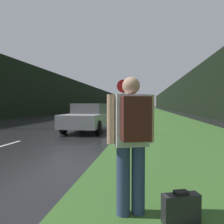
% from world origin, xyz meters
% --- Properties ---
extents(grass_verge, '(6.00, 240.00, 0.02)m').
position_xyz_m(grass_verge, '(6.67, 40.00, 0.01)').
color(grass_verge, '#386028').
rests_on(grass_verge, ground_plane).
extents(lane_stripe_c, '(0.12, 3.00, 0.01)m').
position_xyz_m(lane_stripe_c, '(0.00, 12.04, 0.00)').
color(lane_stripe_c, silver).
rests_on(lane_stripe_c, ground_plane).
extents(lane_stripe_d, '(0.12, 3.00, 0.01)m').
position_xyz_m(lane_stripe_d, '(0.00, 19.04, 0.00)').
color(lane_stripe_d, silver).
rests_on(lane_stripe_d, ground_plane).
extents(lane_stripe_e, '(0.12, 3.00, 0.01)m').
position_xyz_m(lane_stripe_e, '(0.00, 26.04, 0.00)').
color(lane_stripe_e, silver).
rests_on(lane_stripe_e, ground_plane).
extents(lane_stripe_f, '(0.12, 3.00, 0.01)m').
position_xyz_m(lane_stripe_f, '(0.00, 33.04, 0.00)').
color(lane_stripe_f, silver).
rests_on(lane_stripe_f, ground_plane).
extents(treeline_far_side, '(2.00, 140.00, 6.35)m').
position_xyz_m(treeline_far_side, '(-9.67, 50.00, 3.18)').
color(treeline_far_side, black).
rests_on(treeline_far_side, ground_plane).
extents(treeline_near_side, '(2.00, 140.00, 6.53)m').
position_xyz_m(treeline_near_side, '(12.67, 50.00, 3.27)').
color(treeline_near_side, black).
rests_on(treeline_near_side, ground_plane).
extents(stop_sign, '(0.62, 0.07, 2.65)m').
position_xyz_m(stop_sign, '(3.91, 8.80, 1.59)').
color(stop_sign, slate).
rests_on(stop_sign, ground_plane).
extents(hitchhiker_with_backpack, '(0.59, 0.52, 1.80)m').
position_xyz_m(hitchhiker_with_backpack, '(4.75, 1.85, 1.03)').
color(hitchhiker_with_backpack, navy).
rests_on(hitchhiker_with_backpack, ground_plane).
extents(suitcase, '(0.47, 0.28, 0.41)m').
position_xyz_m(suitcase, '(5.35, 1.78, 0.19)').
color(suitcase, '#232326').
rests_on(suitcase, ground_plane).
extents(car_passing_near, '(1.96, 4.71, 1.52)m').
position_xyz_m(car_passing_near, '(1.84, 10.18, 0.76)').
color(car_passing_near, '#9E9EA3').
rests_on(car_passing_near, ground_plane).
extents(car_passing_far, '(2.03, 4.36, 1.51)m').
position_xyz_m(car_passing_far, '(1.84, 25.78, 0.76)').
color(car_passing_far, black).
rests_on(car_passing_far, ground_plane).
extents(car_oncoming, '(1.90, 4.46, 1.39)m').
position_xyz_m(car_oncoming, '(-1.84, 48.97, 0.72)').
color(car_oncoming, black).
rests_on(car_oncoming, ground_plane).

